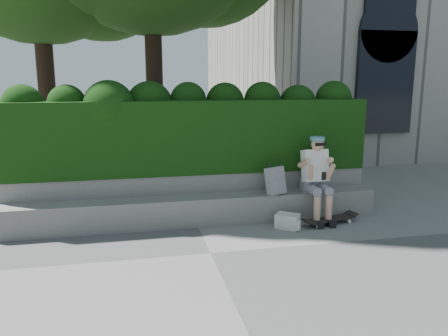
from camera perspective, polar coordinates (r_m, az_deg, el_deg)
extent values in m
plane|color=slate|center=(5.96, -1.78, -11.05)|extent=(80.00, 80.00, 0.00)
cube|color=gray|center=(7.04, -3.63, -5.53)|extent=(6.00, 0.45, 0.45)
cube|color=gray|center=(7.45, -4.19, -3.38)|extent=(6.00, 0.50, 0.75)
cube|color=black|center=(7.49, -4.53, 4.29)|extent=(6.00, 1.00, 1.20)
cylinder|color=black|center=(10.45, -8.99, 8.91)|extent=(0.39, 0.39, 3.68)
cylinder|color=black|center=(11.09, -21.94, 7.31)|extent=(0.39, 0.39, 3.27)
cube|color=gray|center=(7.44, 11.47, -2.15)|extent=(0.36, 0.26, 0.22)
cube|color=white|center=(7.30, 11.80, 0.32)|extent=(0.40, 0.32, 0.55)
sphere|color=tan|center=(7.18, 12.14, 3.03)|extent=(0.21, 0.21, 0.21)
cylinder|color=teal|center=(7.19, 12.10, 3.77)|extent=(0.23, 0.23, 0.06)
cube|color=black|center=(7.01, 12.91, -1.02)|extent=(0.07, 0.02, 0.13)
cylinder|color=tan|center=(7.09, 12.04, -5.48)|extent=(0.11, 0.11, 0.47)
cylinder|color=tan|center=(7.17, 13.51, -5.35)|extent=(0.11, 0.11, 0.47)
cube|color=black|center=(7.10, 12.17, -7.12)|extent=(0.10, 0.26, 0.10)
cube|color=black|center=(7.18, 13.64, -6.97)|extent=(0.10, 0.26, 0.10)
cube|color=black|center=(7.26, 13.71, -6.48)|extent=(0.92, 0.44, 0.02)
cylinder|color=silver|center=(7.02, 12.22, -7.49)|extent=(0.07, 0.05, 0.06)
cylinder|color=silver|center=(7.16, 11.28, -7.07)|extent=(0.07, 0.05, 0.06)
cylinder|color=silver|center=(7.41, 16.01, -6.67)|extent=(0.07, 0.05, 0.06)
cylinder|color=silver|center=(7.54, 15.05, -6.29)|extent=(0.07, 0.05, 0.06)
cube|color=#AFAFB4|center=(7.13, 6.73, -1.66)|extent=(0.34, 0.28, 0.44)
cube|color=silver|center=(6.94, 8.27, -6.87)|extent=(0.43, 0.41, 0.23)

